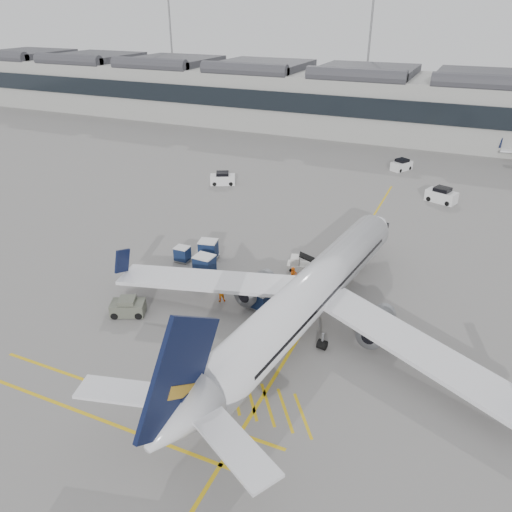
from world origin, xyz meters
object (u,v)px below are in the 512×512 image
at_px(baggage_cart_a, 261,300).
at_px(belt_loader, 304,265).
at_px(airliner_main, 306,297).
at_px(pushback_tug, 128,307).
at_px(ramp_agent_b, 221,293).
at_px(ramp_agent_a, 293,277).

bearing_deg(baggage_cart_a, belt_loader, 94.96).
height_order(airliner_main, pushback_tug, airliner_main).
distance_m(airliner_main, pushback_tug, 14.89).
relative_size(belt_loader, pushback_tug, 1.39).
bearing_deg(belt_loader, pushback_tug, -143.20).
distance_m(airliner_main, baggage_cart_a, 4.90).
distance_m(baggage_cart_a, pushback_tug, 11.12).
relative_size(ramp_agent_b, pushback_tug, 0.52).
bearing_deg(pushback_tug, baggage_cart_a, 3.76).
bearing_deg(ramp_agent_b, pushback_tug, 6.43).
height_order(belt_loader, baggage_cart_a, belt_loader).
distance_m(airliner_main, ramp_agent_b, 8.34).
relative_size(belt_loader, baggage_cart_a, 2.36).
relative_size(baggage_cart_a, ramp_agent_b, 1.12).
bearing_deg(ramp_agent_b, airliner_main, 140.84).
xyz_separation_m(belt_loader, ramp_agent_a, (0.11, -3.49, 0.49)).
distance_m(belt_loader, ramp_agent_a, 3.53).
xyz_separation_m(airliner_main, baggage_cart_a, (-4.34, 1.15, -1.98)).
bearing_deg(belt_loader, airliner_main, -84.73).
xyz_separation_m(baggage_cart_a, ramp_agent_b, (-3.70, -0.25, -0.08)).
bearing_deg(ramp_agent_a, baggage_cart_a, -161.20).
height_order(belt_loader, ramp_agent_a, ramp_agent_a).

